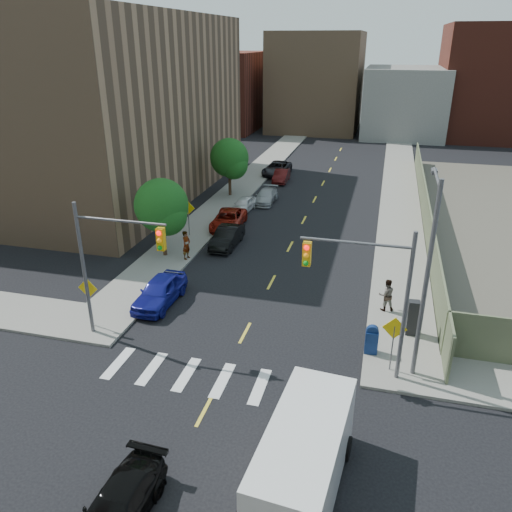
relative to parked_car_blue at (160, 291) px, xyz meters
The scene contains 30 objects.
ground 11.25m from the parked_car_blue, 60.66° to the right, with size 160.00×160.00×0.00m, color black.
sidewalk_nw 31.80m from the parked_car_blue, 94.06° to the left, with size 3.50×73.00×0.15m, color gray.
sidewalk_ne 34.38m from the parked_car_blue, 67.32° to the left, with size 3.50×73.00×0.15m, color gray.
fence_north 23.66m from the parked_car_blue, 50.34° to the left, with size 0.12×44.00×2.50m, color #64694A.
building_nw 27.08m from the parked_car_blue, 129.22° to the left, with size 22.00×30.00×16.00m, color #8C6B4C.
bg_bldg_west 62.65m from the parked_car_blue, 105.32° to the left, with size 14.00×18.00×12.00m, color #592319.
bg_bldg_midwest 62.58m from the parked_car_blue, 90.46° to the left, with size 14.00×16.00×15.00m, color #8C6B4C.
bg_bldg_center 61.85m from the parked_car_blue, 77.36° to the left, with size 12.00×16.00×10.00m, color gray.
bg_bldg_east 68.40m from the parked_car_blue, 66.15° to the left, with size 18.00×18.00×16.00m, color #592319.
signal_nw 5.36m from the parked_car_blue, 97.30° to the right, with size 4.59×0.30×7.00m.
signal_ne 12.66m from the parked_car_blue, 18.25° to the right, with size 4.59×0.30×7.00m.
streetlight_ne 14.69m from the parked_car_blue, 11.90° to the right, with size 0.25×3.70×9.00m.
warn_sign_nw 4.19m from the parked_car_blue, 124.99° to the right, with size 1.06×0.06×2.83m.
warn_sign_ne 13.18m from the parked_car_blue, 14.51° to the right, with size 1.06×0.06×2.83m.
warn_sign_midwest 10.54m from the parked_car_blue, 102.69° to the left, with size 1.06×0.06×2.83m.
tree_west_near 7.26m from the parked_car_blue, 111.80° to the left, with size 3.66×3.64×5.52m.
tree_west_far 21.58m from the parked_car_blue, 96.72° to the left, with size 3.66×3.64×5.52m.
parked_car_blue is the anchor object (origin of this frame).
parked_car_black 9.22m from the parked_car_blue, 83.44° to the left, with size 1.49×4.27×1.41m, color black.
parked_car_red 12.80m from the parked_car_blue, 90.00° to the left, with size 2.30×4.98×1.38m, color maroon.
parked_car_silver 20.15m from the parked_car_blue, 86.30° to the left, with size 1.71×4.20×1.22m, color #9A9EA1.
parked_car_white 17.18m from the parked_car_blue, 90.00° to the left, with size 1.44×3.57×1.22m, color silver.
parked_car_maroon 27.63m from the parked_car_blue, 87.63° to the left, with size 1.37×3.93×1.29m, color #450E0D.
parked_car_grey 30.45m from the parked_car_blue, 89.93° to the left, with size 2.37×5.13×1.43m, color black.
black_sedan 14.12m from the parked_car_blue, 70.56° to the right, with size 1.75×4.31×1.25m, color black.
cargo_van 14.51m from the parked_car_blue, 46.31° to the right, with size 2.88×6.11×2.72m.
mailbox 11.99m from the parked_car_blue, 10.28° to the right, with size 0.62×0.48×1.46m.
payphone 13.68m from the parked_car_blue, ahead, with size 0.55×0.45×1.85m, color black.
pedestrian_west 6.07m from the parked_car_blue, 97.59° to the left, with size 0.72×0.47×1.97m, color gray.
pedestrian_east 12.57m from the parked_car_blue, 10.10° to the left, with size 0.89×0.69×1.84m, color gray.
Camera 1 is at (6.08, -13.01, 13.81)m, focal length 35.00 mm.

